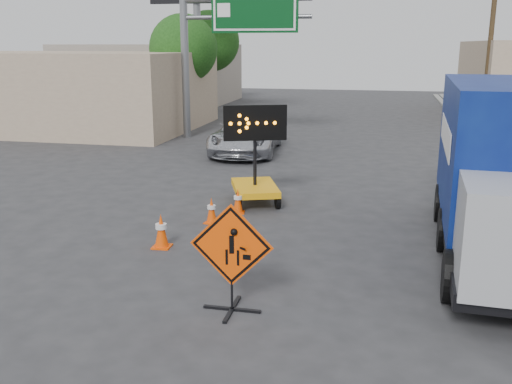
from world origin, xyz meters
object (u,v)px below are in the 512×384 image
(construction_sign, at_px, (231,256))
(box_truck, at_px, (504,181))
(pickup_truck, at_px, (246,135))
(arrow_board, at_px, (255,181))

(construction_sign, xyz_separation_m, box_truck, (4.85, 3.76, 0.66))
(pickup_truck, bearing_deg, arrow_board, -78.77)
(construction_sign, bearing_deg, arrow_board, 99.10)
(arrow_board, height_order, box_truck, box_truck)
(construction_sign, height_order, pickup_truck, construction_sign)
(construction_sign, distance_m, arrow_board, 6.85)
(arrow_board, distance_m, box_truck, 6.77)
(pickup_truck, bearing_deg, box_truck, -56.65)
(arrow_board, height_order, pickup_truck, arrow_board)
(arrow_board, bearing_deg, box_truck, -46.95)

